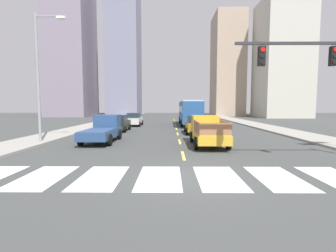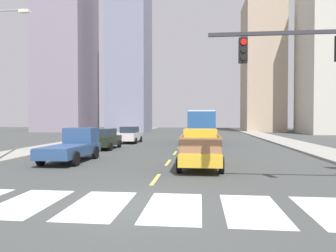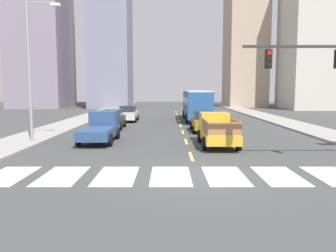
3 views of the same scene
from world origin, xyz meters
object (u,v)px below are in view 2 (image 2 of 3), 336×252
Objects in this scene: pickup_dark at (74,146)px; city_bus at (201,124)px; sedan_far at (130,135)px; sedan_near_left at (104,139)px; sedan_near_right at (199,141)px; pickup_stakebed at (200,149)px.

pickup_dark is 0.48× the size of city_bus.
sedan_near_left is at bearing -96.99° from sedan_far.
city_bus is 2.45× the size of sedan_near_right.
sedan_near_right is at bearing 37.21° from pickup_dark.
city_bus reaches higher than pickup_stakebed.
pickup_stakebed reaches higher than sedan_far.
city_bus is at bearing 7.51° from sedan_far.
pickup_stakebed and pickup_dark have the same top height.
city_bus is at bearing 65.06° from pickup_dark.
pickup_dark is at bearing -115.01° from city_bus.
pickup_stakebed reaches higher than sedan_near_right.
sedan_near_left is at bearing 166.27° from sedan_near_right.
sedan_near_left is (-7.87, 2.02, 0.00)m from sedan_near_right.
sedan_near_left is (-8.10, -7.80, -1.09)m from city_bus.
sedan_near_right is (-0.23, -9.81, -1.09)m from city_bus.
city_bus reaches higher than sedan_near_left.
sedan_near_left is 1.00× the size of sedan_far.
pickup_dark is 16.94m from city_bus.
sedan_far is (0.23, 13.87, -0.06)m from pickup_dark.
pickup_stakebed is 7.74m from pickup_dark.
city_bus is 11.29m from sedan_near_left.
city_bus reaches higher than pickup_dark.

